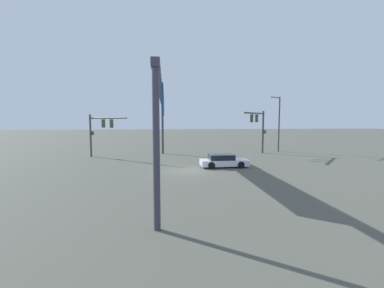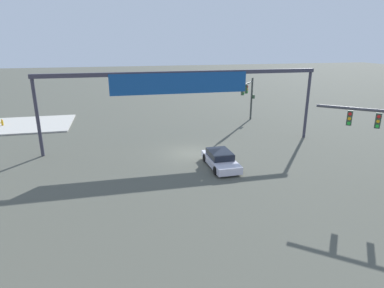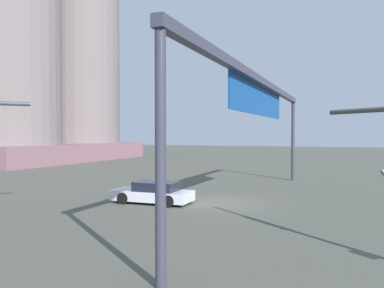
{
  "view_description": "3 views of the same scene",
  "coord_description": "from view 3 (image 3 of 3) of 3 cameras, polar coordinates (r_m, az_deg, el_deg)",
  "views": [
    {
      "loc": [
        22.83,
        -2.0,
        4.45
      ],
      "look_at": [
        -0.43,
        0.33,
        2.32
      ],
      "focal_mm": 24.99,
      "sensor_mm": 36.0,
      "label": 1
    },
    {
      "loc": [
        5.87,
        25.83,
        9.35
      ],
      "look_at": [
        0.45,
        2.53,
        1.71
      ],
      "focal_mm": 30.48,
      "sensor_mm": 36.0,
      "label": 2
    },
    {
      "loc": [
        -21.04,
        -6.73,
        3.87
      ],
      "look_at": [
        2.7,
        2.83,
        3.21
      ],
      "focal_mm": 36.74,
      "sensor_mm": 36.0,
      "label": 3
    }
  ],
  "objects": [
    {
      "name": "ground_plane",
      "position": [
        22.43,
        4.17,
        -8.46
      ],
      "size": [
        204.16,
        204.16,
        0.0
      ],
      "primitive_type": "plane",
      "color": "#4D5045"
    },
    {
      "name": "overhead_sign_gantry",
      "position": [
        21.71,
        10.11,
        6.53
      ],
      "size": [
        24.97,
        0.43,
        6.81
      ],
      "color": "#363646",
      "rests_on": "ground"
    },
    {
      "name": "sedan_car_approaching",
      "position": [
        22.16,
        -5.6,
        -7.07
      ],
      "size": [
        2.01,
        4.47,
        1.21
      ],
      "rotation": [
        0.0,
        0.0,
        1.59
      ],
      "color": "silver",
      "rests_on": "ground"
    }
  ]
}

